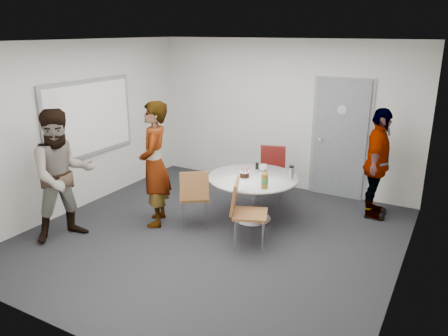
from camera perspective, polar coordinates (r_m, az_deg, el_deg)
The scene contains 15 objects.
floor at distance 6.37m, azimuth -1.46°, elevation -8.87°, with size 5.00×5.00×0.00m, color black.
ceiling at distance 5.70m, azimuth -1.68°, elevation 16.20°, with size 5.00×5.00×0.00m, color silver.
wall_back at distance 8.09m, azimuth 7.58°, elevation 6.87°, with size 5.00×5.00×0.00m, color silver.
wall_left at distance 7.45m, azimuth -18.40°, elevation 5.20°, with size 5.00×5.00×0.00m, color silver.
wall_right at distance 5.13m, azimuth 23.19°, elevation -0.75°, with size 5.00×5.00×0.00m, color silver.
wall_front at distance 4.06m, azimuth -19.95°, elevation -5.09°, with size 5.00×5.00×0.00m, color silver.
door at distance 7.81m, azimuth 14.94°, elevation 3.61°, with size 1.02×0.17×2.12m.
whiteboard at distance 7.54m, azimuth -17.16°, elevation 6.23°, with size 0.04×1.90×1.25m.
table at distance 6.65m, azimuth 3.92°, elevation -1.97°, with size 1.37×1.37×1.00m.
chair_near_left at distance 6.42m, azimuth -3.90°, elevation -3.26°, with size 0.62×0.63×0.91m.
chair_near_right at distance 5.86m, azimuth 2.53°, elevation -5.14°, with size 0.61×0.58×0.94m.
chair_far at distance 7.53m, azimuth 6.27°, elevation 0.04°, with size 0.55×0.59×0.94m.
person_main at distance 6.53m, azimuth -9.05°, elevation 0.46°, with size 0.68×0.45×1.88m, color #A5C6EA.
person_left at distance 6.40m, azimuth -20.26°, elevation -0.92°, with size 0.90×0.70×1.85m, color white.
person_right at distance 7.11m, azimuth 19.37°, elevation 0.51°, with size 1.02×0.42×1.74m, color black.
Camera 1 is at (2.92, -4.89, 2.85)m, focal length 35.00 mm.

